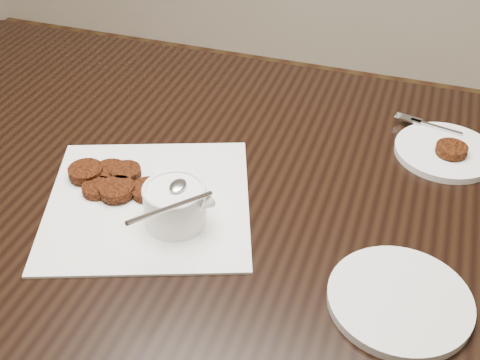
# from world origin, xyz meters

# --- Properties ---
(table) EXTENTS (1.52, 0.98, 0.75)m
(table) POSITION_xyz_m (0.02, 0.03, 0.38)
(table) COLOR black
(table) RESTS_ON floor
(napkin) EXTENTS (0.41, 0.41, 0.00)m
(napkin) POSITION_xyz_m (-0.06, -0.02, 0.75)
(napkin) COLOR white
(napkin) RESTS_ON table
(sauce_ramekin) EXTENTS (0.15, 0.15, 0.13)m
(sauce_ramekin) POSITION_xyz_m (0.00, -0.05, 0.82)
(sauce_ramekin) COLOR white
(sauce_ramekin) RESTS_ON napkin
(patty_cluster) EXTENTS (0.25, 0.25, 0.02)m
(patty_cluster) POSITION_xyz_m (-0.13, -0.00, 0.76)
(patty_cluster) COLOR #5E230C
(patty_cluster) RESTS_ON napkin
(plate_with_patty) EXTENTS (0.21, 0.21, 0.03)m
(plate_with_patty) POSITION_xyz_m (0.38, 0.27, 0.76)
(plate_with_patty) COLOR white
(plate_with_patty) RESTS_ON table
(plate_empty) EXTENTS (0.25, 0.25, 0.01)m
(plate_empty) POSITION_xyz_m (0.35, -0.10, 0.76)
(plate_empty) COLOR white
(plate_empty) RESTS_ON table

